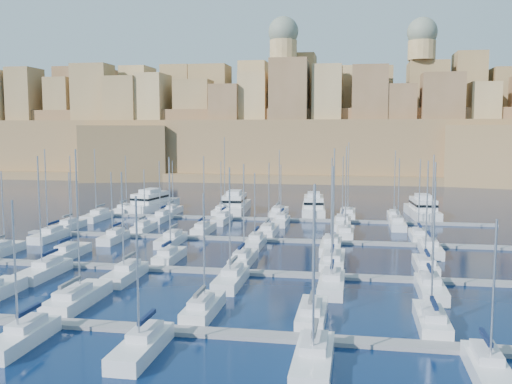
% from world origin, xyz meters
% --- Properties ---
extents(ground, '(600.00, 600.00, 0.00)m').
position_xyz_m(ground, '(0.00, 0.00, 0.00)').
color(ground, black).
rests_on(ground, ground).
extents(pontoon_near, '(84.00, 2.00, 0.40)m').
position_xyz_m(pontoon_near, '(0.00, -34.00, 0.20)').
color(pontoon_near, slate).
rests_on(pontoon_near, ground).
extents(pontoon_mid_near, '(84.00, 2.00, 0.40)m').
position_xyz_m(pontoon_mid_near, '(0.00, -12.00, 0.20)').
color(pontoon_mid_near, slate).
rests_on(pontoon_mid_near, ground).
extents(pontoon_mid_far, '(84.00, 2.00, 0.40)m').
position_xyz_m(pontoon_mid_far, '(0.00, 10.00, 0.20)').
color(pontoon_mid_far, slate).
rests_on(pontoon_mid_far, ground).
extents(pontoon_far, '(84.00, 2.00, 0.40)m').
position_xyz_m(pontoon_far, '(0.00, 32.00, 0.20)').
color(pontoon_far, slate).
rests_on(pontoon_far, ground).
extents(sailboat_2, '(3.13, 10.43, 16.65)m').
position_xyz_m(sailboat_2, '(-13.44, -27.91, 0.78)').
color(sailboat_2, silver).
rests_on(sailboat_2, ground).
extents(sailboat_3, '(2.59, 8.64, 12.46)m').
position_xyz_m(sailboat_3, '(0.46, -28.79, 0.73)').
color(sailboat_3, silver).
rests_on(sailboat_3, ground).
extents(sailboat_4, '(2.62, 8.73, 13.45)m').
position_xyz_m(sailboat_4, '(11.26, -28.75, 0.74)').
color(sailboat_4, silver).
rests_on(sailboat_4, ground).
extents(sailboat_5, '(2.68, 8.94, 13.94)m').
position_xyz_m(sailboat_5, '(22.35, -28.64, 0.74)').
color(sailboat_5, silver).
rests_on(sailboat_5, ground).
extents(sailboat_8, '(2.62, 8.73, 12.91)m').
position_xyz_m(sailboat_8, '(-12.65, -39.25, 0.73)').
color(sailboat_8, silver).
rests_on(sailboat_8, ground).
extents(sailboat_9, '(2.69, 8.97, 13.46)m').
position_xyz_m(sailboat_9, '(-1.84, -39.37, 0.74)').
color(sailboat_9, silver).
rests_on(sailboat_9, ground).
extents(sailboat_10, '(2.86, 9.54, 14.67)m').
position_xyz_m(sailboat_10, '(12.21, -39.65, 0.75)').
color(sailboat_10, silver).
rests_on(sailboat_10, ground).
extents(sailboat_11, '(2.56, 8.55, 12.32)m').
position_xyz_m(sailboat_11, '(25.09, -39.17, 0.72)').
color(sailboat_11, silver).
rests_on(sailboat_11, ground).
extents(sailboat_12, '(2.47, 8.24, 12.64)m').
position_xyz_m(sailboat_12, '(-36.18, -6.98, 0.72)').
color(sailboat_12, silver).
rests_on(sailboat_12, ground).
extents(sailboat_13, '(2.61, 8.71, 12.56)m').
position_xyz_m(sailboat_13, '(-25.61, -6.76, 0.73)').
color(sailboat_13, silver).
rests_on(sailboat_13, ground).
extents(sailboat_14, '(2.50, 8.34, 14.63)m').
position_xyz_m(sailboat_14, '(-10.42, -6.94, 0.75)').
color(sailboat_14, silver).
rests_on(sailboat_14, ground).
extents(sailboat_15, '(2.62, 8.75, 14.04)m').
position_xyz_m(sailboat_15, '(0.09, -6.74, 0.74)').
color(sailboat_15, silver).
rests_on(sailboat_15, ground).
extents(sailboat_16, '(3.09, 10.29, 16.20)m').
position_xyz_m(sailboat_16, '(12.28, -5.98, 0.77)').
color(sailboat_16, silver).
rests_on(sailboat_16, ground).
extents(sailboat_17, '(2.70, 8.99, 14.70)m').
position_xyz_m(sailboat_17, '(24.30, -6.62, 0.75)').
color(sailboat_17, silver).
rests_on(sailboat_17, ground).
extents(sailboat_19, '(2.85, 9.48, 15.47)m').
position_xyz_m(sailboat_19, '(-23.19, -17.62, 0.76)').
color(sailboat_19, silver).
rests_on(sailboat_19, ground).
extents(sailboat_20, '(2.67, 8.89, 13.65)m').
position_xyz_m(sailboat_20, '(-12.52, -17.33, 0.74)').
color(sailboat_20, silver).
rests_on(sailboat_20, ground).
extents(sailboat_21, '(2.77, 9.23, 14.34)m').
position_xyz_m(sailboat_21, '(0.79, -17.50, 0.75)').
color(sailboat_21, silver).
rests_on(sailboat_21, ground).
extents(sailboat_22, '(2.84, 9.46, 14.61)m').
position_xyz_m(sailboat_22, '(12.63, -17.61, 0.75)').
color(sailboat_22, silver).
rests_on(sailboat_22, ground).
extents(sailboat_23, '(2.82, 9.40, 15.17)m').
position_xyz_m(sailboat_23, '(23.61, -17.58, 0.76)').
color(sailboat_23, silver).
rests_on(sailboat_23, ground).
extents(sailboat_24, '(2.46, 8.21, 13.92)m').
position_xyz_m(sailboat_24, '(-36.99, 15.00, 0.74)').
color(sailboat_24, silver).
rests_on(sailboat_24, ground).
extents(sailboat_25, '(2.40, 8.00, 11.57)m').
position_xyz_m(sailboat_25, '(-22.60, 14.89, 0.71)').
color(sailboat_25, silver).
rests_on(sailboat_25, ground).
extents(sailboat_26, '(2.62, 8.72, 14.04)m').
position_xyz_m(sailboat_26, '(-11.54, 15.25, 0.74)').
color(sailboat_26, silver).
rests_on(sailboat_26, ground).
extents(sailboat_27, '(2.72, 9.05, 12.95)m').
position_xyz_m(sailboat_27, '(0.17, 15.41, 0.73)').
color(sailboat_27, silver).
rests_on(sailboat_27, ground).
extents(sailboat_28, '(2.84, 9.47, 15.87)m').
position_xyz_m(sailboat_28, '(13.48, 15.62, 0.76)').
color(sailboat_28, silver).
rests_on(sailboat_28, ground).
extents(sailboat_29, '(2.57, 8.57, 13.85)m').
position_xyz_m(sailboat_29, '(25.62, 15.18, 0.74)').
color(sailboat_29, silver).
rests_on(sailboat_29, ground).
extents(sailboat_30, '(2.74, 9.13, 15.53)m').
position_xyz_m(sailboat_30, '(-35.23, 4.55, 0.76)').
color(sailboat_30, silver).
rests_on(sailboat_30, ground).
extents(sailboat_31, '(2.44, 8.14, 11.88)m').
position_xyz_m(sailboat_31, '(-24.01, 5.04, 0.72)').
color(sailboat_31, silver).
rests_on(sailboat_31, ground).
extents(sailboat_32, '(2.74, 9.14, 14.40)m').
position_xyz_m(sailboat_32, '(-13.97, 4.54, 0.75)').
color(sailboat_32, silver).
rests_on(sailboat_32, ground).
extents(sailboat_33, '(2.47, 8.24, 12.06)m').
position_xyz_m(sailboat_33, '(-0.30, 4.98, 0.72)').
color(sailboat_33, silver).
rests_on(sailboat_33, ground).
extents(sailboat_34, '(3.02, 10.06, 14.50)m').
position_xyz_m(sailboat_34, '(11.59, 4.09, 0.76)').
color(sailboat_34, silver).
rests_on(sailboat_34, ground).
extents(sailboat_35, '(2.82, 9.41, 15.07)m').
position_xyz_m(sailboat_35, '(26.25, 4.41, 0.76)').
color(sailboat_35, silver).
rests_on(sailboat_35, ground).
extents(sailboat_36, '(2.54, 8.45, 12.97)m').
position_xyz_m(sailboat_36, '(-35.49, 37.12, 0.73)').
color(sailboat_36, silver).
rests_on(sailboat_36, ground).
extents(sailboat_37, '(2.46, 8.19, 11.96)m').
position_xyz_m(sailboat_37, '(-24.57, 36.99, 0.72)').
color(sailboat_37, silver).
rests_on(sailboat_37, ground).
extents(sailboat_38, '(3.25, 10.84, 17.13)m').
position_xyz_m(sailboat_38, '(-13.19, 38.29, 0.78)').
color(sailboat_38, silver).
rests_on(sailboat_38, ground).
extents(sailboat_39, '(3.12, 10.38, 14.51)m').
position_xyz_m(sailboat_39, '(-1.09, 38.07, 0.76)').
color(sailboat_39, silver).
rests_on(sailboat_39, ground).
extents(sailboat_40, '(3.14, 10.47, 16.15)m').
position_xyz_m(sailboat_40, '(13.54, 38.11, 0.77)').
color(sailboat_40, silver).
rests_on(sailboat_40, ground).
extents(sailboat_41, '(2.53, 8.44, 14.49)m').
position_xyz_m(sailboat_41, '(22.98, 37.11, 0.74)').
color(sailboat_41, silver).
rests_on(sailboat_41, ground).
extents(sailboat_42, '(2.97, 9.89, 14.84)m').
position_xyz_m(sailboat_42, '(-36.96, 26.18, 0.76)').
color(sailboat_42, silver).
rests_on(sailboat_42, ground).
extents(sailboat_43, '(2.52, 8.39, 12.50)m').
position_xyz_m(sailboat_43, '(-23.62, 26.92, 0.72)').
color(sailboat_43, silver).
rests_on(sailboat_43, ground).
extents(sailboat_44, '(2.59, 8.65, 12.50)m').
position_xyz_m(sailboat_44, '(-10.93, 26.79, 0.73)').
color(sailboat_44, silver).
rests_on(sailboat_44, ground).
extents(sailboat_45, '(2.60, 8.68, 12.02)m').
position_xyz_m(sailboat_45, '(0.91, 26.77, 0.72)').
color(sailboat_45, silver).
rests_on(sailboat_45, ground).
extents(sailboat_46, '(3.17, 10.57, 13.73)m').
position_xyz_m(sailboat_46, '(12.73, 25.84, 0.76)').
color(sailboat_46, silver).
rests_on(sailboat_46, ground).
extents(sailboat_47, '(2.77, 9.22, 13.47)m').
position_xyz_m(sailboat_47, '(22.99, 26.51, 0.74)').
color(sailboat_47, silver).
rests_on(sailboat_47, ground).
extents(motor_yacht_a, '(7.88, 18.43, 5.25)m').
position_xyz_m(motor_yacht_a, '(-31.27, 42.07, 1.73)').
color(motor_yacht_a, silver).
rests_on(motor_yacht_a, ground).
extents(motor_yacht_b, '(6.25, 17.48, 5.25)m').
position_xyz_m(motor_yacht_b, '(-11.57, 41.75, 1.73)').
color(motor_yacht_b, silver).
rests_on(motor_yacht_b, ground).
extents(motor_yacht_c, '(5.99, 16.30, 5.25)m').
position_xyz_m(motor_yacht_c, '(6.15, 41.18, 1.73)').
color(motor_yacht_c, silver).
rests_on(motor_yacht_c, ground).
extents(motor_yacht_d, '(6.37, 16.91, 5.25)m').
position_xyz_m(motor_yacht_d, '(29.07, 41.45, 1.73)').
color(motor_yacht_d, silver).
rests_on(motor_yacht_d, ground).
extents(fortified_city, '(460.00, 108.95, 59.52)m').
position_xyz_m(fortified_city, '(-0.19, 155.26, 14.74)').
color(fortified_city, brown).
rests_on(fortified_city, ground).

